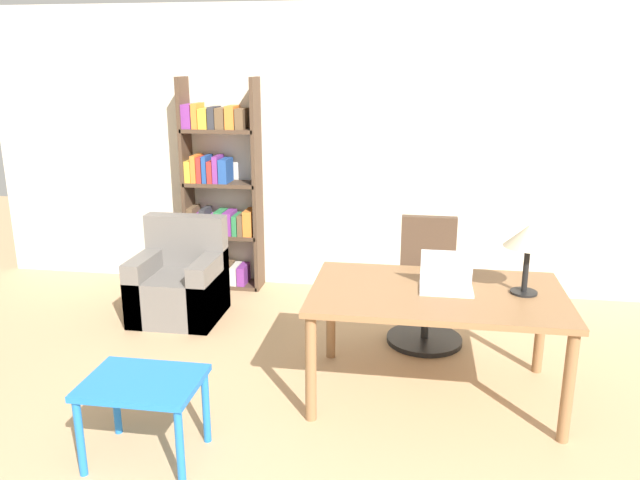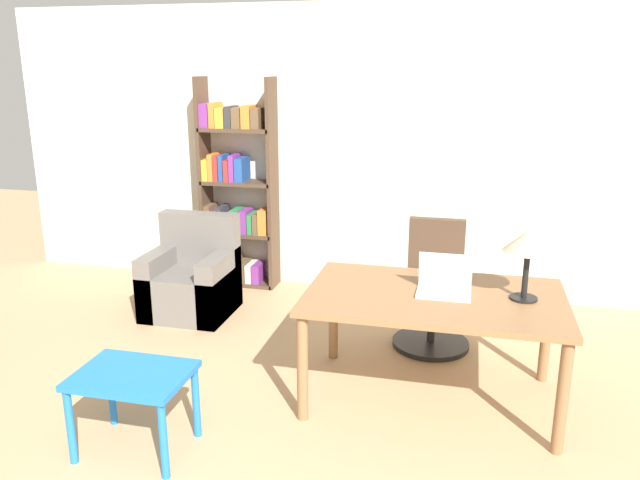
{
  "view_description": "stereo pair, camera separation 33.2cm",
  "coord_description": "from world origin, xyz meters",
  "px_view_note": "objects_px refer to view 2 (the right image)",
  "views": [
    {
      "loc": [
        0.28,
        -1.36,
        2.15
      ],
      "look_at": [
        -0.37,
        2.69,
        0.99
      ],
      "focal_mm": 35.0,
      "sensor_mm": 36.0,
      "label": 1
    },
    {
      "loc": [
        0.6,
        -1.3,
        2.15
      ],
      "look_at": [
        -0.37,
        2.69,
        0.99
      ],
      "focal_mm": 35.0,
      "sensor_mm": 36.0,
      "label": 2
    }
  ],
  "objects_px": {
    "laptop": "(444,284)",
    "table_lamp": "(529,243)",
    "desk": "(434,306)",
    "bookshelf": "(236,196)",
    "armchair": "(192,281)",
    "office_chair": "(433,294)",
    "side_table_blue": "(133,385)"
  },
  "relations": [
    {
      "from": "table_lamp",
      "to": "side_table_blue",
      "type": "distance_m",
      "value": 2.47
    },
    {
      "from": "desk",
      "to": "bookshelf",
      "type": "height_order",
      "value": "bookshelf"
    },
    {
      "from": "bookshelf",
      "to": "armchair",
      "type": "bearing_deg",
      "value": -98.12
    },
    {
      "from": "armchair",
      "to": "bookshelf",
      "type": "bearing_deg",
      "value": 81.88
    },
    {
      "from": "office_chair",
      "to": "side_table_blue",
      "type": "xyz_separation_m",
      "value": [
        -1.55,
        -1.86,
        0.0
      ]
    },
    {
      "from": "table_lamp",
      "to": "office_chair",
      "type": "xyz_separation_m",
      "value": [
        -0.59,
        0.84,
        -0.69
      ]
    },
    {
      "from": "laptop",
      "to": "table_lamp",
      "type": "relative_size",
      "value": 0.75
    },
    {
      "from": "desk",
      "to": "bookshelf",
      "type": "distance_m",
      "value": 2.78
    },
    {
      "from": "desk",
      "to": "laptop",
      "type": "relative_size",
      "value": 4.83
    },
    {
      "from": "laptop",
      "to": "side_table_blue",
      "type": "relative_size",
      "value": 0.53
    },
    {
      "from": "office_chair",
      "to": "laptop",
      "type": "bearing_deg",
      "value": -82.81
    },
    {
      "from": "laptop",
      "to": "desk",
      "type": "bearing_deg",
      "value": -140.89
    },
    {
      "from": "table_lamp",
      "to": "office_chair",
      "type": "height_order",
      "value": "table_lamp"
    },
    {
      "from": "desk",
      "to": "table_lamp",
      "type": "distance_m",
      "value": 0.71
    },
    {
      "from": "table_lamp",
      "to": "office_chair",
      "type": "relative_size",
      "value": 0.46
    },
    {
      "from": "desk",
      "to": "laptop",
      "type": "xyz_separation_m",
      "value": [
        0.06,
        0.05,
        0.14
      ]
    },
    {
      "from": "desk",
      "to": "bookshelf",
      "type": "relative_size",
      "value": 0.8
    },
    {
      "from": "laptop",
      "to": "bookshelf",
      "type": "relative_size",
      "value": 0.17
    },
    {
      "from": "laptop",
      "to": "side_table_blue",
      "type": "distance_m",
      "value": 1.98
    },
    {
      "from": "laptop",
      "to": "armchair",
      "type": "bearing_deg",
      "value": 156.36
    },
    {
      "from": "laptop",
      "to": "office_chair",
      "type": "height_order",
      "value": "laptop"
    },
    {
      "from": "office_chair",
      "to": "bookshelf",
      "type": "height_order",
      "value": "bookshelf"
    },
    {
      "from": "laptop",
      "to": "office_chair",
      "type": "distance_m",
      "value": 0.93
    },
    {
      "from": "laptop",
      "to": "table_lamp",
      "type": "bearing_deg",
      "value": -0.61
    },
    {
      "from": "desk",
      "to": "bookshelf",
      "type": "xyz_separation_m",
      "value": [
        -2.05,
        1.85,
        0.25
      ]
    },
    {
      "from": "bookshelf",
      "to": "desk",
      "type": "bearing_deg",
      "value": -42.04
    },
    {
      "from": "laptop",
      "to": "armchair",
      "type": "relative_size",
      "value": 0.39
    },
    {
      "from": "table_lamp",
      "to": "desk",
      "type": "bearing_deg",
      "value": -175.74
    },
    {
      "from": "laptop",
      "to": "side_table_blue",
      "type": "bearing_deg",
      "value": -148.35
    },
    {
      "from": "armchair",
      "to": "bookshelf",
      "type": "distance_m",
      "value": 1.04
    },
    {
      "from": "office_chair",
      "to": "bookshelf",
      "type": "distance_m",
      "value": 2.28
    },
    {
      "from": "desk",
      "to": "table_lamp",
      "type": "xyz_separation_m",
      "value": [
        0.54,
        0.04,
        0.45
      ]
    }
  ]
}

